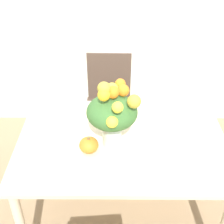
% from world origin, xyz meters
% --- Properties ---
extents(ground_plane, '(12.00, 12.00, 0.00)m').
position_xyz_m(ground_plane, '(0.00, 0.00, 0.00)').
color(ground_plane, '#8E7556').
extents(dining_table, '(1.37, 0.94, 0.74)m').
position_xyz_m(dining_table, '(0.00, 0.00, 0.65)').
color(dining_table, beige).
rests_on(dining_table, ground_plane).
extents(flower_vase, '(0.32, 0.40, 0.47)m').
position_xyz_m(flower_vase, '(-0.06, -0.03, 0.99)').
color(flower_vase, '#B2CCBC').
rests_on(flower_vase, dining_table).
extents(pumpkin, '(0.12, 0.12, 0.11)m').
position_xyz_m(pumpkin, '(-0.21, -0.11, 0.79)').
color(pumpkin, orange).
rests_on(pumpkin, dining_table).
extents(dining_chair_near_window, '(0.43, 0.43, 0.93)m').
position_xyz_m(dining_chair_near_window, '(-0.10, 0.83, 0.48)').
color(dining_chair_near_window, '#47382D').
rests_on(dining_chair_near_window, ground_plane).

